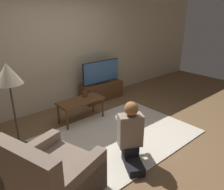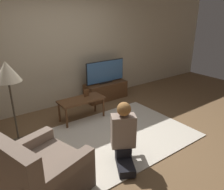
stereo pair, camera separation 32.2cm
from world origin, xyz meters
The scene contains 10 objects.
ground_plane centered at (0.00, 0.00, 0.00)m, with size 10.00×10.00×0.00m, color brown.
wall_back centered at (0.00, 1.93, 1.30)m, with size 10.00×0.06×2.60m.
rug centered at (0.00, 0.00, 0.01)m, with size 2.88×1.88×0.02m.
tv_stand centered at (1.00, 1.59, 0.21)m, with size 1.08×0.42×0.42m.
tv centered at (1.00, 1.60, 0.70)m, with size 1.07×0.08×0.56m.
coffee_table centered at (-0.04, 0.94, 0.39)m, with size 0.92×0.41×0.45m.
floor_lamp centered at (-1.33, 0.81, 1.18)m, with size 0.41×0.41×1.40m.
armchair centered at (-1.39, -0.50, 0.28)m, with size 1.09×1.11×0.87m.
person_kneeling centered at (-0.22, -0.61, 0.47)m, with size 0.61×0.83×0.93m.
picture_frame centered at (0.12, 1.01, 0.52)m, with size 0.11×0.01×0.15m.
Camera 1 is at (-2.18, -2.47, 2.09)m, focal length 35.00 mm.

